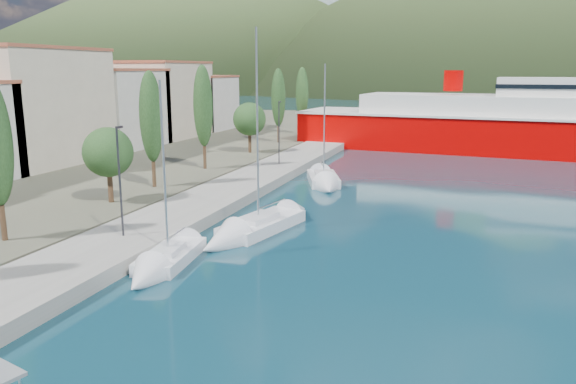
% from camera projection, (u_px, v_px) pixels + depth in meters
% --- Properties ---
extents(ground, '(1400.00, 1400.00, 0.00)m').
position_uv_depth(ground, '(435.00, 114.00, 128.53)').
color(ground, '#103948').
extents(quay, '(5.00, 88.00, 0.80)m').
position_uv_depth(quay, '(228.00, 192.00, 44.20)').
color(quay, gray).
rests_on(quay, ground).
extents(town_buildings, '(9.20, 69.20, 11.30)m').
position_uv_depth(town_buildings, '(74.00, 110.00, 60.36)').
color(town_buildings, beige).
rests_on(town_buildings, land_strip).
extents(tree_row, '(3.67, 64.47, 9.62)m').
position_uv_depth(tree_row, '(197.00, 118.00, 50.71)').
color(tree_row, '#47301E').
rests_on(tree_row, land_strip).
extents(lamp_posts, '(0.15, 45.11, 6.06)m').
position_uv_depth(lamp_posts, '(145.00, 170.00, 32.77)').
color(lamp_posts, '#2D2D33').
rests_on(lamp_posts, quay).
extents(sailboat_near, '(3.00, 7.29, 10.17)m').
position_uv_depth(sailboat_near, '(157.00, 268.00, 27.60)').
color(sailboat_near, silver).
rests_on(sailboat_near, ground).
extents(sailboat_mid, '(4.35, 9.46, 13.17)m').
position_uv_depth(sailboat_mid, '(241.00, 234.00, 33.19)').
color(sailboat_mid, silver).
rests_on(sailboat_mid, ground).
extents(sailboat_far, '(5.05, 8.04, 11.29)m').
position_uv_depth(sailboat_far, '(325.00, 184.00, 47.86)').
color(sailboat_far, silver).
rests_on(sailboat_far, ground).
extents(ferry, '(52.51, 14.97, 10.29)m').
position_uv_depth(ferry, '(514.00, 127.00, 67.47)').
color(ferry, '#C20000').
rests_on(ferry, ground).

